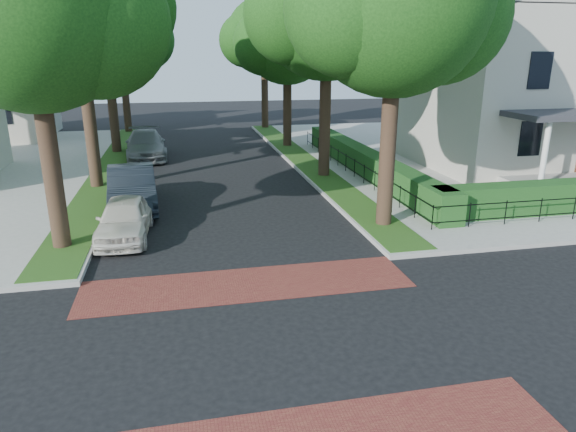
% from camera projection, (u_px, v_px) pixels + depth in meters
% --- Properties ---
extents(ground, '(120.00, 120.00, 0.00)m').
position_uv_depth(ground, '(268.00, 346.00, 11.14)').
color(ground, black).
rests_on(ground, ground).
extents(sidewalk_ne, '(30.00, 30.00, 0.15)m').
position_uv_depth(sidewalk_ne, '(518.00, 152.00, 32.69)').
color(sidewalk_ne, gray).
rests_on(sidewalk_ne, ground).
extents(crosswalk_far, '(9.00, 2.20, 0.01)m').
position_uv_depth(crosswalk_far, '(248.00, 284.00, 14.12)').
color(crosswalk_far, maroon).
rests_on(crosswalk_far, ground).
extents(grass_strip_ne, '(1.60, 29.80, 0.02)m').
position_uv_depth(grass_strip_ne, '(303.00, 159.00, 29.97)').
color(grass_strip_ne, '#1B4112').
rests_on(grass_strip_ne, sidewalk_ne).
extents(grass_strip_nw, '(1.60, 29.80, 0.02)m').
position_uv_depth(grass_strip_nw, '(110.00, 167.00, 27.83)').
color(grass_strip_nw, '#1B4112').
rests_on(grass_strip_nw, sidewalk_nw).
extents(tree_right_near, '(7.75, 6.67, 10.66)m').
position_uv_depth(tree_right_near, '(396.00, 3.00, 16.69)').
color(tree_right_near, black).
rests_on(tree_right_near, sidewalk_ne).
extents(tree_right_mid, '(8.25, 7.09, 11.22)m').
position_uv_depth(tree_right_mid, '(328.00, 11.00, 24.05)').
color(tree_right_mid, black).
rests_on(tree_right_mid, sidewalk_ne).
extents(tree_right_far, '(7.25, 6.23, 9.74)m').
position_uv_depth(tree_right_far, '(288.00, 40.00, 32.74)').
color(tree_right_far, black).
rests_on(tree_right_far, sidewalk_ne).
extents(tree_right_back, '(7.50, 6.45, 10.20)m').
position_uv_depth(tree_right_back, '(265.00, 38.00, 41.03)').
color(tree_right_back, black).
rests_on(tree_right_back, sidewalk_ne).
extents(tree_left_near, '(7.50, 6.45, 10.20)m').
position_uv_depth(tree_left_near, '(35.00, 9.00, 14.61)').
color(tree_left_near, black).
rests_on(tree_left_near, sidewalk_nw).
extents(tree_left_far, '(7.00, 6.02, 9.86)m').
position_uv_depth(tree_left_far, '(107.00, 35.00, 30.49)').
color(tree_left_far, black).
rests_on(tree_left_far, sidewalk_nw).
extents(tree_left_back, '(7.75, 6.66, 10.44)m').
position_uv_depth(tree_left_back, '(122.00, 35.00, 38.81)').
color(tree_left_back, black).
rests_on(tree_left_back, sidewalk_nw).
extents(hedge_main_road, '(1.00, 18.00, 1.20)m').
position_uv_depth(hedge_main_road, '(365.00, 162.00, 26.42)').
color(hedge_main_road, '#1D4919').
rests_on(hedge_main_road, sidewalk_ne).
extents(fence_main_road, '(0.06, 18.00, 0.90)m').
position_uv_depth(fence_main_road, '(350.00, 165.00, 26.31)').
color(fence_main_road, black).
rests_on(fence_main_road, sidewalk_ne).
extents(house_victorian, '(13.00, 13.05, 12.48)m').
position_uv_depth(house_victorian, '(536.00, 54.00, 27.62)').
color(house_victorian, '#B7B3A4').
rests_on(house_victorian, sidewalk_ne).
extents(parked_car_front, '(1.83, 4.19, 1.40)m').
position_uv_depth(parked_car_front, '(124.00, 219.00, 17.47)').
color(parked_car_front, silver).
rests_on(parked_car_front, ground).
extents(parked_car_middle, '(2.24, 5.32, 1.71)m').
position_uv_depth(parked_car_middle, '(132.00, 188.00, 20.79)').
color(parked_car_middle, black).
rests_on(parked_car_middle, ground).
extents(parked_car_rear, '(2.67, 5.77, 1.63)m').
position_uv_depth(parked_car_rear, '(146.00, 145.00, 30.88)').
color(parked_car_rear, slate).
rests_on(parked_car_rear, ground).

